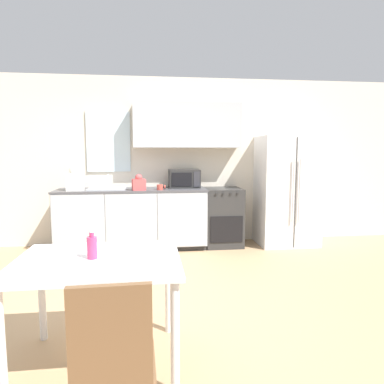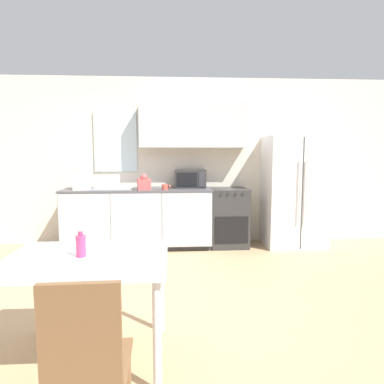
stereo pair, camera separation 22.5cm
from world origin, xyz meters
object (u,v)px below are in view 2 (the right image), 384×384
(microwave, at_px, (190,178))
(dining_chair_near, at_px, (85,356))
(refrigerator, at_px, (294,191))
(oven_range, at_px, (228,217))
(dining_table, at_px, (87,272))
(drink_bottle, at_px, (81,245))
(coffee_mug, at_px, (165,187))

(microwave, height_order, dining_chair_near, microwave)
(refrigerator, distance_m, dining_chair_near, 4.47)
(oven_range, relative_size, dining_table, 0.82)
(refrigerator, bearing_deg, oven_range, 177.85)
(microwave, distance_m, drink_bottle, 3.20)
(coffee_mug, bearing_deg, refrigerator, 4.96)
(drink_bottle, bearing_deg, refrigerator, 48.33)
(dining_table, distance_m, drink_bottle, 0.19)
(coffee_mug, bearing_deg, microwave, 37.56)
(dining_chair_near, bearing_deg, refrigerator, 55.87)
(oven_range, xyz_separation_m, drink_bottle, (-1.56, -2.97, 0.39))
(coffee_mug, relative_size, dining_chair_near, 0.14)
(refrigerator, relative_size, dining_chair_near, 1.89)
(oven_range, distance_m, dining_table, 3.35)
(oven_range, relative_size, drink_bottle, 4.54)
(refrigerator, xyz_separation_m, dining_chair_near, (-2.39, -3.76, -0.34))
(drink_bottle, bearing_deg, dining_table, -17.28)
(microwave, relative_size, drink_bottle, 2.36)
(refrigerator, bearing_deg, dining_chair_near, -122.43)
(coffee_mug, bearing_deg, drink_bottle, -101.40)
(coffee_mug, bearing_deg, oven_range, 12.26)
(oven_range, xyz_separation_m, dining_chair_near, (-1.34, -3.80, 0.07))
(coffee_mug, bearing_deg, dining_chair_near, -95.34)
(dining_table, bearing_deg, microwave, 73.54)
(microwave, distance_m, coffee_mug, 0.50)
(microwave, bearing_deg, coffee_mug, -142.44)
(refrigerator, bearing_deg, dining_table, -131.12)
(refrigerator, relative_size, microwave, 3.64)
(refrigerator, height_order, microwave, refrigerator)
(oven_range, height_order, dining_table, oven_range)
(dining_table, relative_size, dining_chair_near, 1.21)
(dining_chair_near, relative_size, drink_bottle, 4.55)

